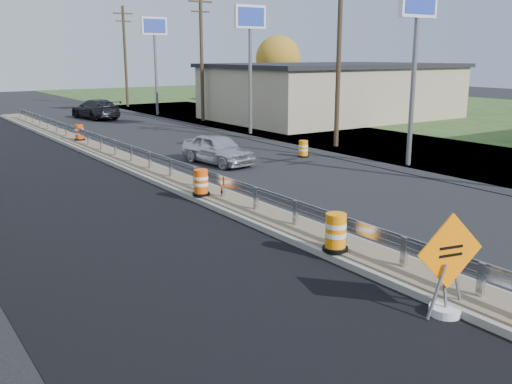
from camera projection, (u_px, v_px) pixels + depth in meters
ground at (256, 216)px, 17.95m from camera, size 140.00×140.00×0.00m
grass_verge_far at (512, 123)px, 42.43m from camera, size 40.00×120.00×0.03m
milled_overlay at (32, 177)px, 23.56m from camera, size 7.20×120.00×0.01m
median at (150, 171)px, 24.35m from camera, size 1.60×55.00×0.23m
guardrail at (140, 153)px, 25.00m from camera, size 0.10×46.15×0.72m
retail_building_near at (332, 91)px, 45.01m from camera, size 18.50×12.50×4.27m
pylon_sign_south at (417, 18)px, 24.60m from camera, size 2.20×0.30×7.90m
pylon_sign_mid at (250, 29)px, 35.03m from camera, size 2.20×0.30×7.90m
pylon_sign_north at (154, 35)px, 46.26m from camera, size 2.20×0.30×7.90m
utility_pole_smid at (339, 55)px, 30.32m from camera, size 1.90×0.26×9.40m
utility_pole_nmid at (202, 55)px, 42.36m from camera, size 1.90×0.26×9.40m
utility_pole_north at (125, 55)px, 54.39m from camera, size 1.90×0.26×9.40m
tree_far_yellow at (278, 59)px, 58.43m from camera, size 4.62×4.62×6.86m
caution_sign at (447, 290)px, 11.02m from camera, size 1.48×0.63×2.08m
barrel_median_near at (336, 233)px, 14.05m from camera, size 0.64×0.64×0.94m
barrel_median_mid at (201, 183)px, 19.60m from camera, size 0.61×0.61×0.89m
barrel_median_far at (79, 133)px, 32.21m from camera, size 0.59×0.59×0.87m
barrel_shoulder_near at (303, 149)px, 28.23m from camera, size 0.56×0.56×0.82m
car_silver at (218, 149)px, 26.38m from camera, size 2.10×4.24×1.39m
car_dark_far at (95, 109)px, 44.96m from camera, size 2.76×5.51×1.54m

